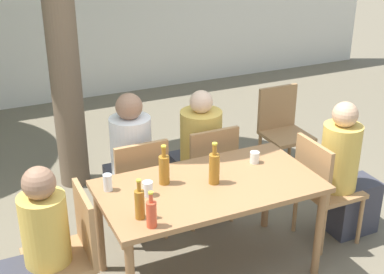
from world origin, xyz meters
name	(u,v)px	position (x,y,z in m)	size (l,w,h in m)	color
ground_plane	(208,271)	(0.00, 0.00, 0.00)	(30.00, 30.00, 0.00)	#706651
cafe_building_wall	(66,1)	(0.00, 4.36, 1.40)	(10.00, 0.08, 2.80)	silver
dining_table_front	(209,194)	(0.00, 0.00, 0.69)	(1.60, 0.85, 0.78)	#996B42
patio_chair_0	(70,248)	(-1.03, 0.00, 0.53)	(0.44, 0.44, 0.93)	#A87A4C
patio_chair_1	(322,185)	(1.03, 0.00, 0.53)	(0.44, 0.44, 0.93)	#A87A4C
patio_chair_2	(138,183)	(-0.32, 0.66, 0.53)	(0.44, 0.44, 0.93)	#A87A4C
patio_chair_3	(208,168)	(0.32, 0.66, 0.53)	(0.44, 0.44, 0.93)	#A87A4C
patio_chair_4	(282,126)	(1.42, 1.17, 0.53)	(0.44, 0.44, 0.93)	#A87A4C
person_seated_0	(33,259)	(-1.28, 0.00, 0.51)	(0.55, 0.31, 1.16)	#383842
person_seated_1	(346,178)	(1.27, 0.00, 0.54)	(0.56, 0.31, 1.22)	#383842
person_seated_2	(129,167)	(-0.32, 0.89, 0.57)	(0.34, 0.57, 1.26)	#383842
person_seated_3	(197,156)	(0.32, 0.90, 0.53)	(0.37, 0.58, 1.19)	#383842
amber_bottle_0	(164,169)	(-0.29, 0.15, 0.89)	(0.08, 0.08, 0.30)	#9E661E
amber_bottle_1	(214,167)	(0.04, 0.00, 0.90)	(0.08, 0.08, 0.32)	#9E661E
amber_bottle_2	(140,203)	(-0.60, -0.22, 0.88)	(0.06, 0.06, 0.28)	#9E661E
soda_bottle_3	(151,213)	(-0.57, -0.34, 0.87)	(0.07, 0.07, 0.25)	#DB4C2D
drinking_glass_0	(148,189)	(-0.46, 0.03, 0.83)	(0.07, 0.07, 0.11)	white
drinking_glass_1	(108,182)	(-0.69, 0.22, 0.84)	(0.06, 0.06, 0.12)	white
drinking_glass_2	(255,157)	(0.47, 0.16, 0.82)	(0.07, 0.07, 0.09)	silver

